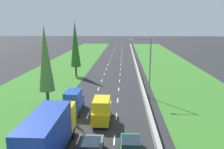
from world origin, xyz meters
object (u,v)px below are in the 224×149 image
(poplar_tree_third, at_px, (75,44))
(green_sedan_right_lane, at_px, (131,148))
(yellow_van_centre_lane, at_px, (102,110))
(poplar_tree_second, at_px, (45,59))
(street_light_mast, at_px, (148,64))
(blue_van_left_lane, at_px, (74,101))
(blue_box_truck_left_lane, at_px, (49,134))

(poplar_tree_third, bearing_deg, green_sedan_right_lane, -70.37)
(green_sedan_right_lane, distance_m, poplar_tree_third, 32.55)
(yellow_van_centre_lane, xyz_separation_m, poplar_tree_second, (-7.82, 4.87, 5.08))
(poplar_tree_second, xyz_separation_m, street_light_mast, (13.77, 4.18, -1.24))
(blue_van_left_lane, bearing_deg, blue_box_truck_left_lane, -88.44)
(street_light_mast, bearing_deg, blue_van_left_lane, -147.62)
(yellow_van_centre_lane, height_order, street_light_mast, street_light_mast)
(yellow_van_centre_lane, height_order, poplar_tree_second, poplar_tree_second)
(yellow_van_centre_lane, xyz_separation_m, street_light_mast, (5.95, 9.05, 3.83))
(poplar_tree_second, height_order, street_light_mast, poplar_tree_second)
(green_sedan_right_lane, relative_size, poplar_tree_third, 0.39)
(green_sedan_right_lane, distance_m, street_light_mast, 17.00)
(blue_van_left_lane, relative_size, poplar_tree_second, 0.45)
(green_sedan_right_lane, bearing_deg, yellow_van_centre_lane, 113.70)
(blue_box_truck_left_lane, height_order, yellow_van_centre_lane, blue_box_truck_left_lane)
(street_light_mast, bearing_deg, poplar_tree_second, -163.12)
(green_sedan_right_lane, height_order, poplar_tree_second, poplar_tree_second)
(green_sedan_right_lane, relative_size, poplar_tree_second, 0.41)
(yellow_van_centre_lane, height_order, poplar_tree_third, poplar_tree_third)
(blue_van_left_lane, bearing_deg, street_light_mast, 32.38)
(poplar_tree_second, relative_size, street_light_mast, 1.21)
(blue_box_truck_left_lane, xyz_separation_m, yellow_van_centre_lane, (3.56, 7.71, -0.78))
(blue_van_left_lane, xyz_separation_m, poplar_tree_third, (-3.77, 20.16, 5.48))
(blue_van_left_lane, distance_m, street_light_mast, 12.21)
(blue_box_truck_left_lane, xyz_separation_m, green_sedan_right_lane, (6.69, 0.59, -1.37))
(blue_box_truck_left_lane, height_order, blue_van_left_lane, blue_box_truck_left_lane)
(blue_van_left_lane, xyz_separation_m, green_sedan_right_lane, (6.97, -9.96, -0.59))
(poplar_tree_second, bearing_deg, green_sedan_right_lane, -47.60)
(poplar_tree_third, height_order, street_light_mast, poplar_tree_third)
(yellow_van_centre_lane, relative_size, street_light_mast, 0.54)
(blue_van_left_lane, bearing_deg, yellow_van_centre_lane, -36.43)
(green_sedan_right_lane, xyz_separation_m, poplar_tree_third, (-10.74, 30.12, 6.07))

